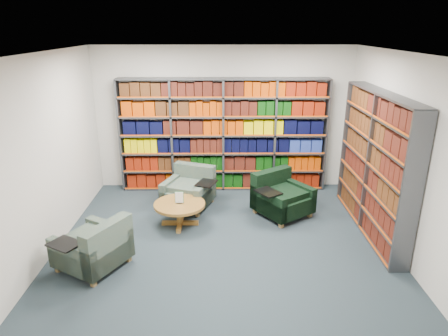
{
  "coord_description": "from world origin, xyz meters",
  "views": [
    {
      "loc": [
        -0.05,
        -5.22,
        3.13
      ],
      "look_at": [
        0.0,
        0.6,
        1.05
      ],
      "focal_mm": 32.0,
      "sensor_mm": 36.0,
      "label": 1
    }
  ],
  "objects_px": {
    "chair_teal_left": "(190,190)",
    "coffee_table": "(180,208)",
    "chair_green_right": "(280,198)",
    "chair_teal_front": "(96,249)"
  },
  "relations": [
    {
      "from": "chair_teal_left",
      "to": "coffee_table",
      "type": "bearing_deg",
      "value": -98.09
    },
    {
      "from": "chair_green_right",
      "to": "chair_teal_left",
      "type": "bearing_deg",
      "value": 166.78
    },
    {
      "from": "chair_green_right",
      "to": "coffee_table",
      "type": "xyz_separation_m",
      "value": [
        -1.71,
        -0.43,
        0.02
      ]
    },
    {
      "from": "chair_teal_left",
      "to": "chair_green_right",
      "type": "distance_m",
      "value": 1.63
    },
    {
      "from": "coffee_table",
      "to": "chair_teal_front",
      "type": "bearing_deg",
      "value": -129.06
    },
    {
      "from": "chair_teal_left",
      "to": "chair_green_right",
      "type": "relative_size",
      "value": 0.92
    },
    {
      "from": "chair_teal_left",
      "to": "chair_teal_front",
      "type": "xyz_separation_m",
      "value": [
        -1.12,
        -2.05,
        0.0
      ]
    },
    {
      "from": "chair_teal_left",
      "to": "chair_green_right",
      "type": "bearing_deg",
      "value": -13.22
    },
    {
      "from": "chair_teal_front",
      "to": "coffee_table",
      "type": "distance_m",
      "value": 1.6
    },
    {
      "from": "chair_green_right",
      "to": "chair_teal_front",
      "type": "xyz_separation_m",
      "value": [
        -2.71,
        -1.67,
        -0.01
      ]
    }
  ]
}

